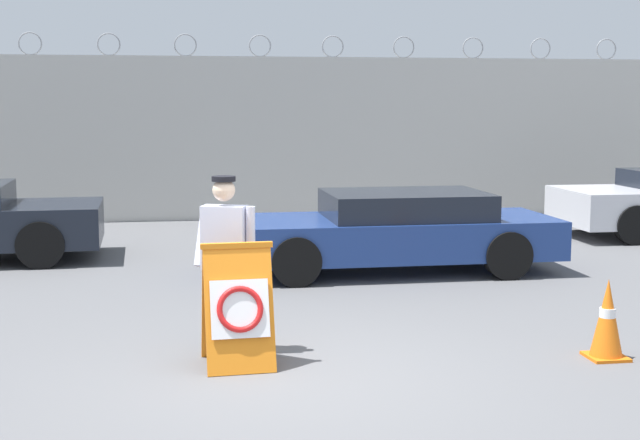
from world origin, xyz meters
name	(u,v)px	position (x,y,z in m)	size (l,w,h in m)	color
ground_plane	(290,379)	(0.00, 0.00, 0.00)	(90.00, 90.00, 0.00)	#5B5B5E
perimeter_wall	(224,138)	(0.00, 11.15, 1.70)	(36.00, 0.30, 3.84)	beige
barricade_sign	(238,305)	(-0.42, 0.49, 0.57)	(0.67, 0.72, 1.16)	orange
security_guard	(225,255)	(-0.51, 1.02, 0.96)	(0.60, 0.53, 1.73)	#232838
traffic_cone_near	(607,319)	(3.06, 0.19, 0.38)	(0.36, 0.36, 0.77)	orange
parked_car_rear_sedan	(392,230)	(2.09, 4.87, 0.60)	(4.79, 1.97, 1.15)	black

